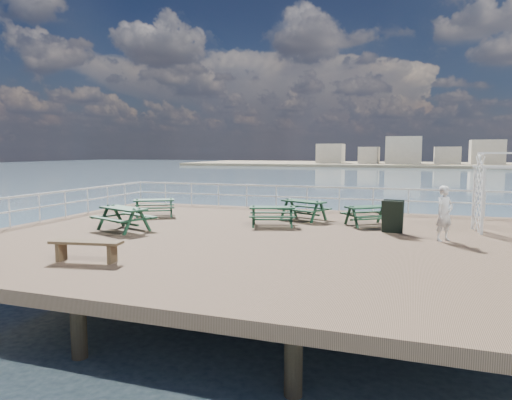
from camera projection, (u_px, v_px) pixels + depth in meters
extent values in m
cube|color=brown|center=(260.00, 240.00, 14.55)|extent=(18.00, 14.00, 0.30)
plane|color=#394E60|center=(370.00, 192.00, 52.38)|extent=(300.00, 300.00, 0.00)
cube|color=tan|center=(449.00, 165.00, 136.87)|extent=(160.00, 40.00, 0.80)
cube|color=beige|center=(331.00, 153.00, 144.94)|extent=(8.00, 8.00, 6.00)
cube|color=beige|center=(370.00, 155.00, 141.14)|extent=(6.00, 8.00, 5.00)
cube|color=beige|center=(404.00, 150.00, 137.76)|extent=(10.00, 8.00, 8.00)
cube|color=beige|center=(446.00, 155.00, 134.06)|extent=(7.00, 8.00, 5.00)
cube|color=beige|center=(488.00, 152.00, 130.41)|extent=(9.00, 8.00, 7.00)
cylinder|color=brown|center=(150.00, 234.00, 22.27)|extent=(0.36, 0.36, 2.10)
cylinder|color=brown|center=(491.00, 257.00, 17.44)|extent=(0.36, 0.36, 2.10)
cube|color=silver|center=(307.00, 187.00, 20.87)|extent=(17.70, 0.07, 0.07)
cube|color=silver|center=(307.00, 198.00, 20.92)|extent=(17.70, 0.05, 0.05)
cylinder|color=silver|center=(141.00, 192.00, 23.77)|extent=(0.05, 0.05, 1.10)
cube|color=silver|center=(39.00, 194.00, 17.27)|extent=(0.07, 13.70, 0.07)
cube|color=silver|center=(39.00, 207.00, 17.32)|extent=(0.05, 13.70, 0.05)
cube|color=#12331E|center=(154.00, 200.00, 18.74)|extent=(1.73, 1.36, 0.05)
cube|color=#12331E|center=(155.00, 205.00, 19.30)|extent=(1.53, 1.00, 0.05)
cube|color=#12331E|center=(154.00, 208.00, 18.24)|extent=(1.53, 1.00, 0.05)
cube|color=#12331E|center=(137.00, 207.00, 18.64)|extent=(0.71, 1.18, 0.05)
cube|color=#12331E|center=(171.00, 206.00, 18.89)|extent=(0.71, 1.18, 0.05)
cube|color=#12331E|center=(138.00, 208.00, 18.91)|extent=(0.29, 0.44, 0.79)
cube|color=#12331E|center=(137.00, 209.00, 18.38)|extent=(0.29, 0.44, 0.79)
cube|color=#12331E|center=(171.00, 207.00, 19.16)|extent=(0.29, 0.44, 0.79)
cube|color=#12331E|center=(171.00, 208.00, 18.63)|extent=(0.29, 0.44, 0.79)
cube|color=#12331E|center=(154.00, 211.00, 18.79)|extent=(1.30, 0.78, 0.05)
cube|color=#12331E|center=(304.00, 201.00, 17.83)|extent=(1.86, 1.32, 0.06)
cube|color=#12331E|center=(312.00, 207.00, 18.28)|extent=(1.69, 0.92, 0.05)
cube|color=#12331E|center=(294.00, 210.00, 17.44)|extent=(1.69, 0.92, 0.05)
cube|color=#12331E|center=(289.00, 208.00, 18.35)|extent=(0.63, 1.31, 0.06)
cube|color=#12331E|center=(319.00, 211.00, 17.37)|extent=(0.63, 1.31, 0.06)
cube|color=#12331E|center=(293.00, 208.00, 18.57)|extent=(0.27, 0.49, 0.85)
cube|color=#12331E|center=(284.00, 209.00, 18.14)|extent=(0.27, 0.49, 0.85)
cube|color=#12331E|center=(323.00, 211.00, 17.59)|extent=(0.27, 0.49, 0.85)
cube|color=#12331E|center=(314.00, 213.00, 17.17)|extent=(0.27, 0.49, 0.85)
cube|color=#12331E|center=(303.00, 213.00, 17.88)|extent=(1.45, 0.69, 0.06)
cube|color=#12331E|center=(368.00, 207.00, 16.45)|extent=(1.68, 1.46, 0.05)
cube|color=#12331E|center=(361.00, 212.00, 17.00)|extent=(1.44, 1.13, 0.04)
cube|color=#12331E|center=(376.00, 216.00, 15.97)|extent=(1.44, 1.13, 0.04)
cube|color=#12331E|center=(352.00, 216.00, 16.29)|extent=(0.82, 1.10, 0.05)
cube|color=#12331E|center=(384.00, 214.00, 16.68)|extent=(0.82, 1.10, 0.05)
cube|color=#12331E|center=(348.00, 216.00, 16.55)|extent=(0.33, 0.42, 0.79)
cube|color=#12331E|center=(355.00, 218.00, 16.04)|extent=(0.33, 0.42, 0.79)
cube|color=#12331E|center=(380.00, 214.00, 16.94)|extent=(0.33, 0.42, 0.79)
cube|color=#12331E|center=(389.00, 216.00, 16.43)|extent=(0.33, 0.42, 0.79)
cube|color=#12331E|center=(368.00, 219.00, 16.50)|extent=(1.21, 0.90, 0.05)
cube|color=#12331E|center=(123.00, 208.00, 15.40)|extent=(1.96, 1.32, 0.06)
cube|color=#12331E|center=(139.00, 215.00, 15.90)|extent=(1.79, 0.90, 0.05)
cube|color=#12331E|center=(107.00, 219.00, 14.97)|extent=(1.79, 0.90, 0.05)
cube|color=#12331E|center=(111.00, 216.00, 15.92)|extent=(0.61, 1.40, 0.06)
cube|color=#12331E|center=(137.00, 220.00, 14.95)|extent=(0.61, 1.40, 0.06)
cube|color=#12331E|center=(119.00, 216.00, 16.16)|extent=(0.26, 0.52, 0.89)
cube|color=#12331E|center=(103.00, 218.00, 15.70)|extent=(0.26, 0.52, 0.89)
cube|color=#12331E|center=(145.00, 220.00, 15.19)|extent=(0.26, 0.52, 0.89)
cube|color=#12331E|center=(129.00, 222.00, 14.73)|extent=(0.26, 0.52, 0.89)
cube|color=#12331E|center=(124.00, 223.00, 15.46)|extent=(1.54, 0.66, 0.06)
cube|color=#12331E|center=(272.00, 207.00, 16.35)|extent=(1.73, 1.07, 0.05)
cube|color=#12331E|center=(272.00, 213.00, 16.92)|extent=(1.61, 0.69, 0.04)
cube|color=#12331E|center=(272.00, 217.00, 15.84)|extent=(1.61, 0.69, 0.04)
cube|color=#12331E|center=(254.00, 215.00, 16.40)|extent=(0.45, 1.27, 0.05)
cube|color=#12331E|center=(291.00, 215.00, 16.36)|extent=(0.45, 1.27, 0.05)
cube|color=#12331E|center=(254.00, 215.00, 16.68)|extent=(0.20, 0.47, 0.79)
cube|color=#12331E|center=(253.00, 217.00, 16.14)|extent=(0.20, 0.47, 0.79)
cube|color=#12331E|center=(291.00, 215.00, 16.63)|extent=(0.20, 0.47, 0.79)
cube|color=#12331E|center=(291.00, 218.00, 16.10)|extent=(0.20, 0.47, 0.79)
cube|color=#12331E|center=(272.00, 220.00, 16.40)|extent=(1.40, 0.49, 0.05)
cube|color=brown|center=(86.00, 242.00, 11.08)|extent=(1.83, 0.72, 0.07)
cube|color=brown|center=(61.00, 252.00, 11.21)|extent=(0.15, 0.39, 0.45)
cube|color=brown|center=(112.00, 254.00, 11.00)|extent=(0.15, 0.39, 0.45)
cube|color=silver|center=(483.00, 202.00, 14.57)|extent=(0.09, 0.09, 2.13)
cube|color=silver|center=(474.00, 198.00, 15.61)|extent=(0.09, 0.09, 2.13)
cube|color=silver|center=(507.00, 166.00, 15.30)|extent=(2.12, 0.34, 0.07)
cube|color=black|center=(392.00, 217.00, 14.86)|extent=(0.69, 0.34, 1.10)
cube|color=black|center=(393.00, 216.00, 15.06)|extent=(0.69, 0.34, 1.10)
imported|color=silver|center=(444.00, 214.00, 13.59)|extent=(0.71, 0.70, 1.66)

